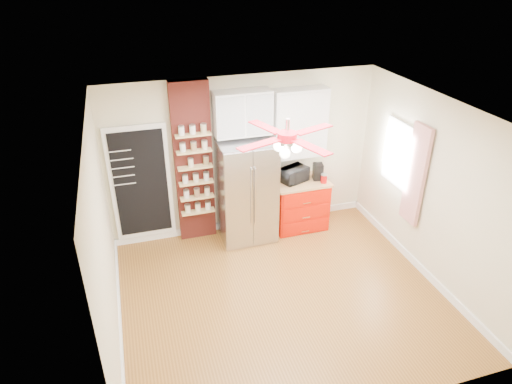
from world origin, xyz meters
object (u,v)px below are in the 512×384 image
object	(u,v)px
coffee_maker	(318,172)
pantry_jar_oats	(191,163)
red_cabinet	(299,204)
toaster_oven	(294,175)
fridge	(247,191)
ceiling_fan	(287,137)
canister_left	(324,179)

from	to	relation	value
coffee_maker	pantry_jar_oats	size ratio (longest dim) A/B	2.19
red_cabinet	toaster_oven	bearing A→B (deg)	167.59
fridge	pantry_jar_oats	size ratio (longest dim) A/B	13.49
toaster_oven	pantry_jar_oats	size ratio (longest dim) A/B	3.49
ceiling_fan	coffee_maker	world-z (taller)	ceiling_fan
ceiling_fan	canister_left	xyz separation A→B (m)	(1.27, 1.50, -1.45)
red_cabinet	canister_left	xyz separation A→B (m)	(0.35, -0.18, 0.52)
red_cabinet	pantry_jar_oats	world-z (taller)	pantry_jar_oats
toaster_oven	canister_left	bearing A→B (deg)	-45.84
fridge	red_cabinet	size ratio (longest dim) A/B	1.86
red_cabinet	pantry_jar_oats	xyz separation A→B (m)	(-1.83, 0.10, 0.99)
ceiling_fan	pantry_jar_oats	size ratio (longest dim) A/B	10.79
canister_left	red_cabinet	bearing A→B (deg)	153.12
coffee_maker	pantry_jar_oats	xyz separation A→B (m)	(-2.13, 0.12, 0.40)
fridge	canister_left	world-z (taller)	fridge
fridge	coffee_maker	size ratio (longest dim) A/B	6.15
toaster_oven	coffee_maker	world-z (taller)	coffee_maker
ceiling_fan	coffee_maker	bearing A→B (deg)	53.71
coffee_maker	fridge	bearing A→B (deg)	-166.04
red_cabinet	coffee_maker	size ratio (longest dim) A/B	3.30
fridge	pantry_jar_oats	xyz separation A→B (m)	(-0.86, 0.15, 0.56)
fridge	coffee_maker	xyz separation A→B (m)	(1.27, 0.03, 0.17)
toaster_oven	canister_left	xyz separation A→B (m)	(0.46, -0.20, -0.05)
fridge	toaster_oven	xyz separation A→B (m)	(0.85, 0.08, 0.15)
ceiling_fan	pantry_jar_oats	xyz separation A→B (m)	(-0.91, 1.78, -0.99)
red_cabinet	ceiling_fan	bearing A→B (deg)	-118.71
red_cabinet	coffee_maker	distance (m)	0.66
fridge	red_cabinet	distance (m)	1.06
toaster_oven	fridge	bearing A→B (deg)	162.72
toaster_oven	pantry_jar_oats	world-z (taller)	pantry_jar_oats
ceiling_fan	coffee_maker	xyz separation A→B (m)	(1.22, 1.66, -1.38)
coffee_maker	canister_left	xyz separation A→B (m)	(0.05, -0.16, -0.07)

